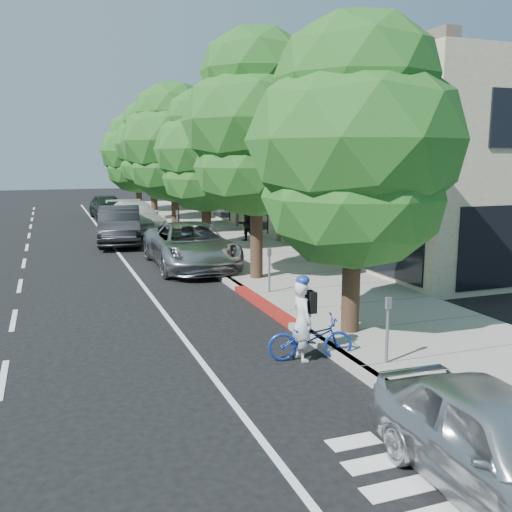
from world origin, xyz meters
name	(u,v)px	position (x,y,z in m)	size (l,w,h in m)	color
ground	(278,317)	(0.00, 0.00, 0.00)	(120.00, 120.00, 0.00)	black
sidewalk	(255,256)	(2.30, 8.00, 0.07)	(4.60, 56.00, 0.15)	gray
curb	(198,260)	(0.00, 8.00, 0.07)	(0.30, 56.00, 0.15)	#9E998E
curb_red_segment	(264,305)	(0.00, 1.00, 0.07)	(0.32, 4.00, 0.15)	maroon
storefront_building	(313,164)	(9.60, 18.00, 3.50)	(10.00, 36.00, 7.00)	beige
street_tree_0	(355,146)	(0.90, -2.00, 4.19)	(4.67, 4.67, 6.94)	black
street_tree_1	(256,125)	(0.90, 4.00, 4.89)	(4.59, 4.59, 7.85)	black
street_tree_2	(205,152)	(0.90, 10.00, 4.14)	(4.19, 4.19, 6.74)	black
street_tree_3	(174,143)	(0.90, 16.00, 4.59)	(5.29, 5.29, 7.66)	black
street_tree_4	(153,146)	(0.90, 22.00, 4.56)	(4.60, 4.60, 7.41)	black
street_tree_5	(138,152)	(0.90, 28.00, 4.21)	(5.20, 5.20, 7.12)	black
cyclist	(302,321)	(-0.70, -2.93, 0.80)	(0.58, 0.38, 1.59)	silver
bicycle	(310,338)	(-0.55, -3.00, 0.44)	(0.59, 1.68, 0.88)	#16319A
silver_suv	(191,245)	(-0.50, 7.04, 0.81)	(2.67, 5.80, 1.61)	#A2A2A7
dark_sedan	(120,225)	(-2.20, 13.63, 0.85)	(1.81, 5.18, 1.71)	black
white_pickup	(135,217)	(-0.91, 17.59, 0.80)	(2.24, 5.52, 1.60)	silver
dark_suv_far	(107,206)	(-1.64, 24.84, 0.78)	(1.85, 4.59, 1.56)	black
near_car_a	(502,447)	(-0.50, -8.00, 0.67)	(1.58, 3.92, 1.33)	silver
pedestrian	(245,224)	(3.21, 11.73, 0.92)	(0.74, 0.58, 1.53)	black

